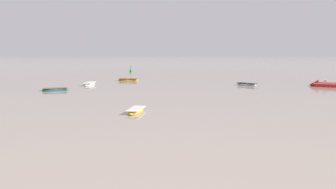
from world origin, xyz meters
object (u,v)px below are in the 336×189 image
object	(u,v)px
rowboat_moored_4	(136,111)
rowboat_moored_5	(128,80)
rowboat_moored_3	(89,84)
rowboat_moored_2	(247,85)
rowboat_moored_6	(55,90)
motorboat_moored_3	(324,85)
channel_buoy	(131,71)

from	to	relation	value
rowboat_moored_4	rowboat_moored_5	world-z (taller)	rowboat_moored_5
rowboat_moored_3	rowboat_moored_2	bearing A→B (deg)	91.94
rowboat_moored_3	rowboat_moored_6	world-z (taller)	rowboat_moored_3
motorboat_moored_3	rowboat_moored_5	bearing A→B (deg)	9.28
rowboat_moored_6	channel_buoy	distance (m)	50.25
rowboat_moored_3	motorboat_moored_3	bearing A→B (deg)	89.72
rowboat_moored_3	rowboat_moored_4	world-z (taller)	rowboat_moored_3
rowboat_moored_2	rowboat_moored_5	distance (m)	25.55
motorboat_moored_3	rowboat_moored_3	distance (m)	43.70
rowboat_moored_4	channel_buoy	size ratio (longest dim) A/B	1.73
rowboat_moored_3	rowboat_moored_4	bearing A→B (deg)	25.77
rowboat_moored_2	rowboat_moored_3	xyz separation A→B (m)	(-29.71, 3.81, 0.02)
motorboat_moored_3	channel_buoy	xyz separation A→B (m)	(-35.45, 47.56, 0.18)
rowboat_moored_6	motorboat_moored_3	bearing A→B (deg)	170.82
channel_buoy	rowboat_moored_2	bearing A→B (deg)	-63.43
motorboat_moored_3	channel_buoy	world-z (taller)	channel_buoy
motorboat_moored_3	rowboat_moored_4	distance (m)	40.79
rowboat_moored_6	rowboat_moored_3	bearing A→B (deg)	-127.67
rowboat_moored_5	rowboat_moored_4	bearing A→B (deg)	105.84
rowboat_moored_3	rowboat_moored_5	world-z (taller)	rowboat_moored_3
channel_buoy	motorboat_moored_3	bearing A→B (deg)	-53.30
rowboat_moored_6	channel_buoy	size ratio (longest dim) A/B	1.91
rowboat_moored_4	rowboat_moored_5	bearing A→B (deg)	18.54
rowboat_moored_2	rowboat_moored_4	bearing A→B (deg)	102.62
rowboat_moored_2	channel_buoy	world-z (taller)	channel_buoy
rowboat_moored_4	rowboat_moored_3	bearing A→B (deg)	33.02
rowboat_moored_5	channel_buoy	world-z (taller)	channel_buoy
rowboat_moored_2	rowboat_moored_6	distance (m)	34.35
rowboat_moored_3	rowboat_moored_6	distance (m)	9.52
rowboat_moored_3	rowboat_moored_5	size ratio (longest dim) A/B	1.01
motorboat_moored_3	rowboat_moored_6	bearing A→B (deg)	34.40
rowboat_moored_6	rowboat_moored_2	bearing A→B (deg)	177.13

